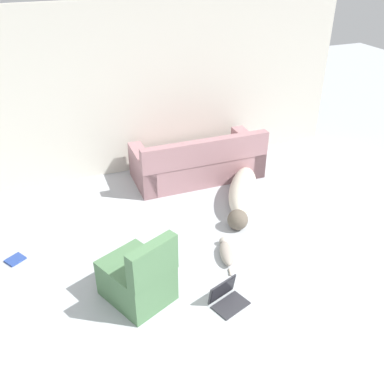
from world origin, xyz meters
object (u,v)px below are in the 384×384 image
at_px(dog, 242,193).
at_px(couch, 198,162).
at_px(cat, 226,252).
at_px(side_chair, 139,278).
at_px(laptop_open, 226,296).
at_px(book_blue, 15,260).

bearing_deg(dog, couch, -130.29).
height_order(cat, side_chair, side_chair).
bearing_deg(side_chair, dog, -169.69).
height_order(couch, laptop_open, couch).
bearing_deg(side_chair, cat, 170.21).
bearing_deg(dog, cat, -3.46).
bearing_deg(couch, dog, 107.65).
distance_m(couch, cat, 1.96).
bearing_deg(couch, book_blue, 22.27).
height_order(laptop_open, side_chair, side_chair).
bearing_deg(cat, couch, 4.50).
relative_size(laptop_open, side_chair, 0.51).
xyz_separation_m(couch, book_blue, (-2.72, -1.08, -0.24)).
relative_size(dog, book_blue, 6.09).
bearing_deg(side_chair, book_blue, -67.05).
bearing_deg(dog, laptop_open, 0.54).
xyz_separation_m(dog, cat, (-0.70, -0.96, -0.11)).
relative_size(dog, laptop_open, 3.61).
relative_size(cat, laptop_open, 1.44).
bearing_deg(cat, side_chair, 121.20).
distance_m(couch, book_blue, 2.94).
height_order(cat, book_blue, cat).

